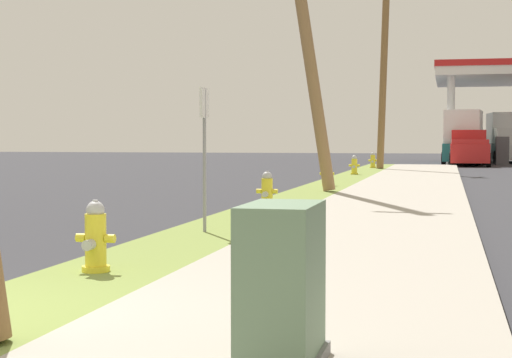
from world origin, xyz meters
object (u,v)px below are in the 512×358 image
Objects in this scene: utility_pole_background at (384,59)px; truck_red_on_apron at (469,149)px; fire_hydrant_nearest at (95,240)px; car_black_by_near_pump at (472,150)px; fire_hydrant_fourth at (354,166)px; utility_cabinet at (281,293)px; truck_white_at_far_bay at (506,139)px; street_sign_post at (204,129)px; truck_teal_at_forecourt at (464,139)px; fire_hydrant_second at (267,192)px; fire_hydrant_third at (327,174)px; fire_hydrant_fifth at (373,161)px.

truck_red_on_apron is (4.00, 8.71, -4.21)m from utility_pole_background.
car_black_by_near_pump reaches higher than fire_hydrant_nearest.
utility_cabinet is at bearing -84.70° from fire_hydrant_fourth.
utility_pole_background reaches higher than car_black_by_near_pump.
utility_pole_background reaches higher than truck_white_at_far_bay.
street_sign_post is at bearing 109.97° from utility_cabinet.
truck_teal_at_forecourt is (-0.65, -7.46, 0.77)m from car_black_by_near_pump.
utility_cabinet is (2.58, -3.14, 0.13)m from fire_hydrant_nearest.
fire_hydrant_second is 16.16m from fire_hydrant_fourth.
fire_hydrant_second and fire_hydrant_third have the same top height.
fire_hydrant_third is at bearing -101.19° from truck_red_on_apron.
utility_cabinet is at bearing -92.37° from truck_teal_at_forecourt.
truck_teal_at_forecourt reaches higher than fire_hydrant_fourth.
utility_pole_background reaches higher than street_sign_post.
truck_red_on_apron is at bearing -108.71° from truck_white_at_far_bay.
street_sign_post is at bearing -90.00° from fire_hydrant_fourth.
truck_teal_at_forecourt reaches higher than fire_hydrant_second.
fire_hydrant_nearest is 42.88m from truck_teal_at_forecourt.
truck_teal_at_forecourt is (4.42, 38.83, -0.15)m from street_sign_post.
fire_hydrant_second is 0.35× the size of street_sign_post.
fire_hydrant_fourth is at bearing -107.34° from truck_white_at_far_bay.
utility_pole_background is at bearing 87.77° from fire_hydrant_third.
fire_hydrant_nearest is 1.00× the size of fire_hydrant_fourth.
utility_pole_background is at bearing 88.63° from fire_hydrant_second.
truck_white_at_far_bay is at bearing 71.29° from truck_red_on_apron.
car_black_by_near_pump is at bearing 83.75° from street_sign_post.
utility_cabinet reaches higher than fire_hydrant_second.
utility_cabinet is (1.93, -33.89, -4.55)m from utility_pole_background.
street_sign_post is (-2.53, 6.95, 1.06)m from utility_cabinet.
fire_hydrant_nearest is at bearing -90.81° from street_sign_post.
utility_pole_background is 4.64× the size of street_sign_post.
fire_hydrant_second is 0.75× the size of utility_cabinet.
street_sign_post is (-0.06, -27.70, 1.19)m from fire_hydrant_fifth.
fire_hydrant_nearest is at bearing 129.39° from utility_cabinet.
utility_pole_background is 10.47m from truck_red_on_apron.
fire_hydrant_third is 31.13m from truck_white_at_far_bay.
fire_hydrant_nearest is 39.73m from truck_red_on_apron.
utility_pole_background reaches higher than fire_hydrant_third.
fire_hydrant_second is 0.11× the size of truck_white_at_far_bay.
utility_cabinet is at bearing -92.79° from truck_red_on_apron.
car_black_by_near_pump is 10.65m from truck_red_on_apron.
street_sign_post is 46.57m from car_black_by_near_pump.
fire_hydrant_nearest is 0.14× the size of truck_red_on_apron.
truck_white_at_far_bay is (7.05, 22.60, 1.04)m from fire_hydrant_fourth.
fire_hydrant_second is 1.00× the size of fire_hydrant_fifth.
utility_pole_background is (0.54, -0.76, 4.68)m from fire_hydrant_fifth.
fire_hydrant_fourth is 7.42m from fire_hydrant_fifth.
street_sign_post is 0.47× the size of car_black_by_near_pump.
truck_red_on_apron reaches higher than fire_hydrant_third.
car_black_by_near_pump is at bearing 78.96° from fire_hydrant_fourth.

